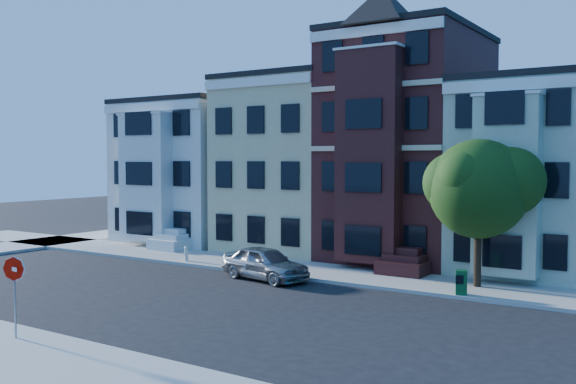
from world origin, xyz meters
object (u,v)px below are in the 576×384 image
Objects in this scene: street_tree at (479,196)px; fire_hydrant at (186,255)px; newspaper_box at (461,282)px; parked_car at (265,263)px; stop_sign at (15,292)px.

street_tree is 12.45× the size of fire_hydrant.
street_tree is 3.87m from newspaper_box.
street_tree reaches higher than parked_car.
fire_hydrant is at bearing 88.62° from parked_car.
street_tree is 9.78m from parked_car.
parked_car is 8.75m from newspaper_box.
street_tree is 17.99m from stop_sign.
street_tree is at bearing -58.89° from parked_car.
stop_sign is at bearing -67.66° from fire_hydrant.
street_tree is at bearing 6.50° from fire_hydrant.
stop_sign is (-0.46, -12.20, 0.77)m from parked_car.
street_tree reaches higher than stop_sign.
newspaper_box is (8.68, 1.10, -0.13)m from parked_car.
fire_hydrant is (-14.73, 0.30, -0.18)m from newspaper_box.
fire_hydrant is (-6.05, 1.40, -0.31)m from parked_car.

